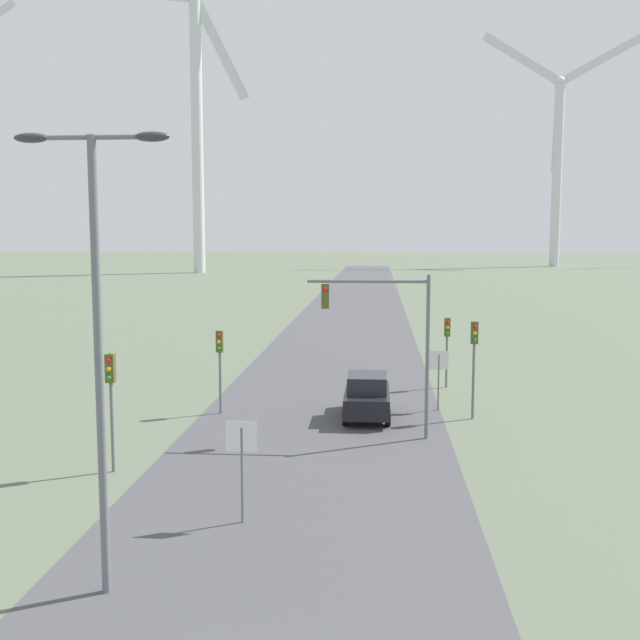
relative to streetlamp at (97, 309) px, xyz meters
name	(u,v)px	position (x,y,z in m)	size (l,w,h in m)	color
road_surface	(347,332)	(3.34, 42.38, -5.97)	(10.00, 240.00, 0.01)	#47474C
streetlamp	(97,309)	(0.00, 0.00, 0.00)	(3.14, 0.32, 9.47)	slate
stop_sign_near	(242,452)	(2.17, 3.99, -4.08)	(0.81, 0.07, 2.71)	slate
stop_sign_far	(439,369)	(8.26, 16.98, -4.18)	(0.81, 0.07, 2.57)	slate
traffic_light_post_near_left	(111,386)	(-2.66, 7.81, -3.21)	(0.28, 0.33, 3.77)	slate
traffic_light_post_near_right	(447,337)	(9.04, 21.83, -3.45)	(0.28, 0.34, 3.43)	slate
traffic_light_post_mid_left	(220,353)	(-0.89, 15.71, -3.40)	(0.28, 0.34, 3.50)	slate
traffic_light_post_mid_right	(474,348)	(9.54, 15.58, -3.05)	(0.28, 0.34, 3.99)	slate
traffic_light_mast_overhead	(386,322)	(5.94, 12.49, -1.68)	(4.46, 0.35, 6.03)	slate
car_approaching	(367,396)	(5.25, 15.41, -5.06)	(1.88, 4.11, 1.83)	black
wind_turbine_left	(197,107)	(-28.91, 128.81, 25.46)	(32.11, 5.94, 69.01)	silver
wind_turbine_center	(558,152)	(46.45, 162.85, 20.16)	(35.76, 2.60, 52.76)	silver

